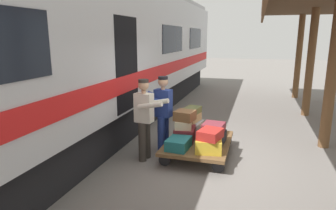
# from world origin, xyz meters

# --- Properties ---
(ground_plane) EXTENTS (60.00, 60.00, 0.00)m
(ground_plane) POSITION_xyz_m (0.00, 0.00, 0.00)
(ground_plane) COLOR slate
(train_car) EXTENTS (3.02, 20.69, 4.00)m
(train_car) POSITION_xyz_m (3.41, 0.00, 2.06)
(train_car) COLOR #B7BABF
(train_car) RESTS_ON ground_plane
(luggage_cart) EXTENTS (1.34, 1.87, 0.31)m
(luggage_cart) POSITION_xyz_m (0.36, -0.19, 0.27)
(luggage_cart) COLOR brown
(luggage_cart) RESTS_ON ground_plane
(suitcase_maroon_trunk) EXTENTS (0.47, 0.61, 0.28)m
(suitcase_maroon_trunk) POSITION_xyz_m (0.66, -0.19, 0.46)
(suitcase_maroon_trunk) COLOR maroon
(suitcase_maroon_trunk) RESTS_ON luggage_cart
(suitcase_orange_carryall) EXTENTS (0.41, 0.64, 0.19)m
(suitcase_orange_carryall) POSITION_xyz_m (0.06, -0.70, 0.41)
(suitcase_orange_carryall) COLOR #CC6B23
(suitcase_orange_carryall) RESTS_ON luggage_cart
(suitcase_gray_aluminum) EXTENTS (0.58, 0.68, 0.27)m
(suitcase_gray_aluminum) POSITION_xyz_m (0.66, -0.70, 0.45)
(suitcase_gray_aluminum) COLOR #9EA0A5
(suitcase_gray_aluminum) RESTS_ON luggage_cart
(suitcase_black_hardshell) EXTENTS (0.56, 0.61, 0.24)m
(suitcase_black_hardshell) POSITION_xyz_m (0.06, -0.19, 0.44)
(suitcase_black_hardshell) COLOR black
(suitcase_black_hardshell) RESTS_ON luggage_cart
(suitcase_yellow_case) EXTENTS (0.57, 0.56, 0.26)m
(suitcase_yellow_case) POSITION_xyz_m (0.06, 0.33, 0.45)
(suitcase_yellow_case) COLOR gold
(suitcase_yellow_case) RESTS_ON luggage_cart
(suitcase_teal_softside) EXTENTS (0.46, 0.65, 0.22)m
(suitcase_teal_softside) POSITION_xyz_m (0.66, 0.33, 0.42)
(suitcase_teal_softside) COLOR #1E666B
(suitcase_teal_softside) RESTS_ON luggage_cart
(suitcase_tan_vintage) EXTENTS (0.40, 0.58, 0.19)m
(suitcase_tan_vintage) POSITION_xyz_m (0.64, -0.72, 0.68)
(suitcase_tan_vintage) COLOR tan
(suitcase_tan_vintage) RESTS_ON suitcase_gray_aluminum
(suitcase_olive_duffel) EXTENTS (0.41, 0.60, 0.15)m
(suitcase_olive_duffel) POSITION_xyz_m (0.65, -0.75, 0.85)
(suitcase_olive_duffel) COLOR brown
(suitcase_olive_duffel) RESTS_ON suitcase_tan_vintage
(suitcase_cream_canvas) EXTENTS (0.43, 0.53, 0.18)m
(suitcase_cream_canvas) POSITION_xyz_m (0.69, -0.17, 0.69)
(suitcase_cream_canvas) COLOR beige
(suitcase_cream_canvas) RESTS_ON suitcase_maroon_trunk
(suitcase_red_plastic) EXTENTS (0.50, 0.57, 0.18)m
(suitcase_red_plastic) POSITION_xyz_m (0.03, 0.32, 0.67)
(suitcase_red_plastic) COLOR #AD231E
(suitcase_red_plastic) RESTS_ON suitcase_yellow_case
(suitcase_burgundy_valise) EXTENTS (0.47, 0.51, 0.19)m
(suitcase_burgundy_valise) POSITION_xyz_m (0.04, -0.18, 0.65)
(suitcase_burgundy_valise) COLOR maroon
(suitcase_burgundy_valise) RESTS_ON suitcase_black_hardshell
(suitcase_brown_leather) EXTENTS (0.45, 0.45, 0.21)m
(suitcase_brown_leather) POSITION_xyz_m (0.66, -0.15, 0.88)
(suitcase_brown_leather) COLOR brown
(suitcase_brown_leather) RESTS_ON suitcase_cream_canvas
(porter_in_overalls) EXTENTS (0.71, 0.51, 1.70)m
(porter_in_overalls) POSITION_xyz_m (1.17, -0.16, 0.93)
(porter_in_overalls) COLOR navy
(porter_in_overalls) RESTS_ON ground_plane
(porter_by_door) EXTENTS (0.70, 0.48, 1.70)m
(porter_by_door) POSITION_xyz_m (1.38, 0.37, 0.93)
(porter_by_door) COLOR #332D28
(porter_by_door) RESTS_ON ground_plane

